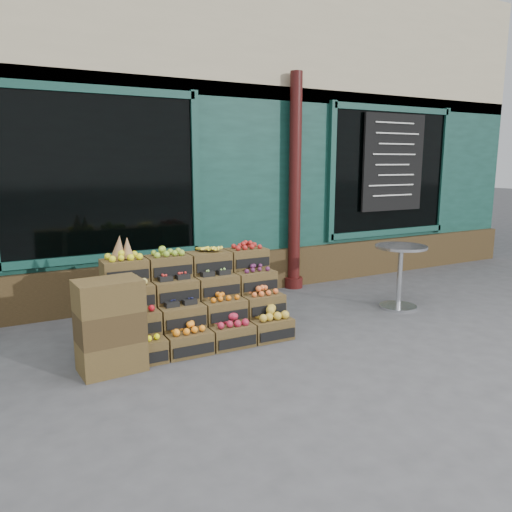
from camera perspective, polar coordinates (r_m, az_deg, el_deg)
ground at (r=5.52m, az=5.39°, el=-9.72°), size 60.00×60.00×0.00m
shop_facade at (r=9.84m, az=-11.66°, el=13.32°), size 12.00×6.24×4.80m
crate_display at (r=5.53m, az=-6.91°, el=-5.74°), size 1.91×0.96×1.18m
spare_crates at (r=4.84m, az=-16.35°, el=-7.66°), size 0.60×0.44×0.87m
bistro_table at (r=6.84m, az=16.12°, el=-1.47°), size 0.67×0.67×0.85m
shopkeeper at (r=7.24m, az=-19.86°, el=2.03°), size 0.72×0.53×1.82m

